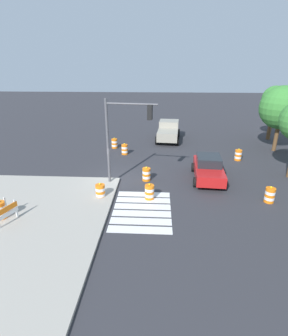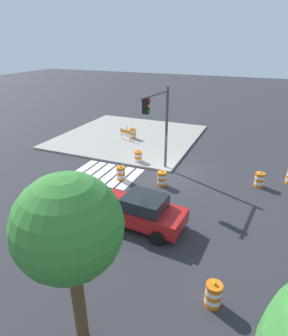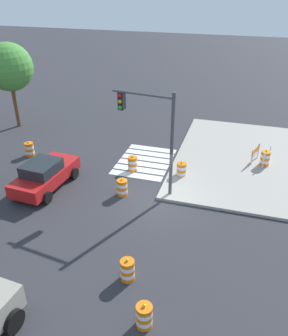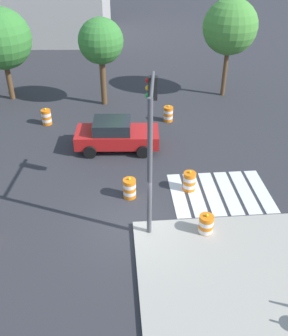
% 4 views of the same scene
% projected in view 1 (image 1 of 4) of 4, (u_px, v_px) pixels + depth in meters
% --- Properties ---
extents(ground_plane, '(120.00, 120.00, 0.00)m').
position_uv_depth(ground_plane, '(120.00, 180.00, 18.37)').
color(ground_plane, '#2D2D33').
extents(crosswalk_stripes, '(4.35, 3.20, 0.02)m').
position_uv_depth(crosswalk_stripes, '(142.00, 210.00, 14.57)').
color(crosswalk_stripes, silver).
rests_on(crosswalk_stripes, ground).
extents(sports_car, '(4.42, 2.38, 1.63)m').
position_uv_depth(sports_car, '(208.00, 168.00, 18.23)').
color(sports_car, red).
rests_on(sports_car, ground).
extents(pickup_truck, '(5.31, 2.72, 1.92)m').
position_uv_depth(pickup_truck, '(169.00, 131.00, 27.75)').
color(pickup_truck, gray).
rests_on(pickup_truck, ground).
extents(traffic_barrel_near_corner, '(0.56, 0.56, 1.02)m').
position_uv_depth(traffic_barrel_near_corner, '(149.00, 192.00, 15.63)').
color(traffic_barrel_near_corner, orange).
rests_on(traffic_barrel_near_corner, ground).
extents(traffic_barrel_crosswalk_end, '(0.56, 0.56, 1.02)m').
position_uv_depth(traffic_barrel_crosswalk_end, '(146.00, 174.00, 18.13)').
color(traffic_barrel_crosswalk_end, orange).
rests_on(traffic_barrel_crosswalk_end, ground).
extents(traffic_barrel_median_near, '(0.56, 0.56, 1.02)m').
position_uv_depth(traffic_barrel_median_near, '(238.00, 155.00, 21.94)').
color(traffic_barrel_median_near, orange).
rests_on(traffic_barrel_median_near, ground).
extents(traffic_barrel_median_far, '(0.56, 0.56, 1.02)m').
position_uv_depth(traffic_barrel_median_far, '(114.00, 143.00, 25.12)').
color(traffic_barrel_median_far, orange).
rests_on(traffic_barrel_median_far, ground).
extents(traffic_barrel_far_curb, '(0.56, 0.56, 1.02)m').
position_uv_depth(traffic_barrel_far_curb, '(125.00, 149.00, 23.39)').
color(traffic_barrel_far_curb, orange).
rests_on(traffic_barrel_far_curb, ground).
extents(traffic_barrel_lane_center, '(0.56, 0.56, 1.02)m').
position_uv_depth(traffic_barrel_lane_center, '(270.00, 195.00, 15.27)').
color(traffic_barrel_lane_center, orange).
rests_on(traffic_barrel_lane_center, ground).
extents(traffic_barrel_opposite_curb, '(0.56, 0.56, 1.02)m').
position_uv_depth(traffic_barrel_opposite_curb, '(100.00, 192.00, 15.69)').
color(traffic_barrel_opposite_curb, orange).
rests_on(traffic_barrel_opposite_curb, ground).
extents(traffic_barrel_on_sidewalk, '(0.56, 0.56, 1.02)m').
position_uv_depth(traffic_barrel_on_sidewalk, '(0.00, 210.00, 13.41)').
color(traffic_barrel_on_sidewalk, orange).
rests_on(traffic_barrel_on_sidewalk, sidewalk_corner).
extents(construction_barricade, '(1.42, 1.13, 1.00)m').
position_uv_depth(construction_barricade, '(5.00, 212.00, 13.05)').
color(construction_barricade, silver).
rests_on(construction_barricade, sidewalk_corner).
extents(traffic_light_pole, '(0.65, 3.27, 5.50)m').
position_uv_depth(traffic_light_pole, '(125.00, 127.00, 16.21)').
color(traffic_light_pole, '#4C4C51').
rests_on(traffic_light_pole, sidewalk_corner).
extents(street_tree_streetside_near, '(2.57, 2.57, 5.54)m').
position_uv_depth(street_tree_streetside_near, '(275.00, 99.00, 26.69)').
color(street_tree_streetside_near, brown).
rests_on(street_tree_streetside_near, ground).
extents(street_tree_streetside_mid, '(3.78, 3.78, 5.87)m').
position_uv_depth(street_tree_streetside_mid, '(282.00, 108.00, 23.06)').
color(street_tree_streetside_mid, brown).
rests_on(street_tree_streetside_mid, ground).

